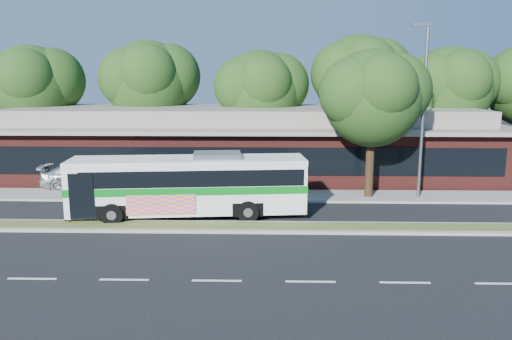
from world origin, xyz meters
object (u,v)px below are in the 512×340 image
Objects in this scene: lamp_post at (423,107)px; sidewalk_tree at (379,96)px; transit_bus at (190,181)px; sedan at (87,176)px.

sidewalk_tree is (-2.19, 0.32, 0.55)m from lamp_post.
lamp_post is 1.15× the size of sidewalk_tree.
transit_bus reaches higher than sedan.
sedan is at bearing 172.91° from lamp_post.
sidewalk_tree is at bearing 16.81° from transit_bus.
sedan is 0.65× the size of sidewalk_tree.
lamp_post is at bearing -106.19° from sedan.
sidewalk_tree is (16.38, -1.99, 4.72)m from sedan.
lamp_post is 12.53m from transit_bus.
sidewalk_tree reaches higher than sedan.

